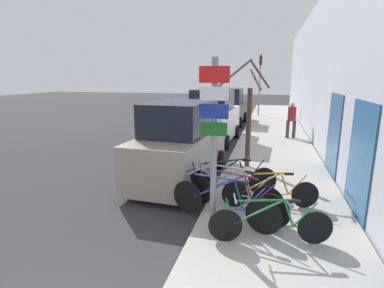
{
  "coord_description": "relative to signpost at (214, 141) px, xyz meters",
  "views": [
    {
      "loc": [
        2.31,
        -1.98,
        3.05
      ],
      "look_at": [
        0.44,
        5.28,
        1.35
      ],
      "focal_mm": 28.0,
      "sensor_mm": 36.0,
      "label": 1
    }
  ],
  "objects": [
    {
      "name": "bicycle_3",
      "position": [
        0.2,
        1.18,
        -1.37
      ],
      "size": [
        2.27,
        1.03,
        0.98
      ],
      "rotation": [
        0.0,
        0.0,
        1.15
      ],
      "color": "black",
      "rests_on": "sidewalk_curb"
    },
    {
      "name": "ground_plane",
      "position": [
        -1.39,
        8.05,
        -1.93
      ],
      "size": [
        80.0,
        80.0,
        0.0
      ],
      "primitive_type": "plane",
      "color": "#333335"
    },
    {
      "name": "pedestrian_near",
      "position": [
        1.98,
        9.78,
        -0.79
      ],
      "size": [
        0.45,
        0.38,
        1.71
      ],
      "rotation": [
        0.0,
        0.0,
        3.2
      ],
      "color": "#333338",
      "rests_on": "sidewalk_curb"
    },
    {
      "name": "street_tree",
      "position": [
        0.3,
        4.48,
        -0.2
      ],
      "size": [
        1.6,
        1.31,
        3.43
      ],
      "color": "#4C3828",
      "rests_on": "sidewalk_curb"
    },
    {
      "name": "parked_car_1",
      "position": [
        -1.59,
        8.6,
        -0.81
      ],
      "size": [
        2.16,
        4.41,
        2.48
      ],
      "rotation": [
        0.0,
        0.0,
        -0.06
      ],
      "color": "silver",
      "rests_on": "ground"
    },
    {
      "name": "bicycle_1",
      "position": [
        0.13,
        0.43,
        -1.37
      ],
      "size": [
        2.29,
        0.81,
        0.98
      ],
      "rotation": [
        0.0,
        0.0,
        1.26
      ],
      "color": "black",
      "rests_on": "sidewalk_curb"
    },
    {
      "name": "sidewalk_curb",
      "position": [
        1.21,
        10.85,
        -1.86
      ],
      "size": [
        3.2,
        32.0,
        0.15
      ],
      "color": "#ADA89E",
      "rests_on": "ground"
    },
    {
      "name": "bicycle_5",
      "position": [
        0.07,
        1.68,
        -1.36
      ],
      "size": [
        2.24,
        1.16,
        0.99
      ],
      "rotation": [
        0.0,
        0.0,
        2.04
      ],
      "color": "black",
      "rests_on": "sidewalk_curb"
    },
    {
      "name": "bicycle_4",
      "position": [
        1.04,
        1.42,
        -1.42
      ],
      "size": [
        2.12,
        0.61,
        0.84
      ],
      "rotation": [
        0.0,
        0.0,
        1.79
      ],
      "color": "black",
      "rests_on": "sidewalk_curb"
    },
    {
      "name": "signpost",
      "position": [
        0.0,
        0.0,
        0.0
      ],
      "size": [
        0.52,
        0.13,
        3.22
      ],
      "color": "gray",
      "rests_on": "sidewalk_curb"
    },
    {
      "name": "traffic_light",
      "position": [
        0.13,
        18.06,
        1.1
      ],
      "size": [
        0.2,
        0.3,
        4.5
      ],
      "color": "gray",
      "rests_on": "sidewalk_curb"
    },
    {
      "name": "bicycle_0",
      "position": [
        1.05,
        -0.11,
        -1.42
      ],
      "size": [
        2.14,
        0.58,
        0.84
      ],
      "rotation": [
        0.0,
        0.0,
        1.77
      ],
      "color": "black",
      "rests_on": "sidewalk_curb"
    },
    {
      "name": "parked_car_0",
      "position": [
        -1.57,
        3.14,
        -0.88
      ],
      "size": [
        2.14,
        4.55,
        2.35
      ],
      "rotation": [
        0.0,
        0.0,
        -0.05
      ],
      "color": "gray",
      "rests_on": "ground"
    },
    {
      "name": "parked_car_2",
      "position": [
        -1.66,
        14.18,
        -0.89
      ],
      "size": [
        2.18,
        4.28,
        2.31
      ],
      "rotation": [
        0.0,
        0.0,
        -0.03
      ],
      "color": "black",
      "rests_on": "ground"
    },
    {
      "name": "bicycle_2",
      "position": [
        0.29,
        0.84,
        -1.38
      ],
      "size": [
        2.28,
        1.08,
        0.95
      ],
      "rotation": [
        0.0,
        0.0,
        1.14
      ],
      "color": "black",
      "rests_on": "sidewalk_curb"
    },
    {
      "name": "building_facade",
      "position": [
        2.96,
        10.77,
        1.3
      ],
      "size": [
        0.23,
        32.0,
        6.5
      ],
      "color": "#B2B7C1",
      "rests_on": "ground"
    }
  ]
}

